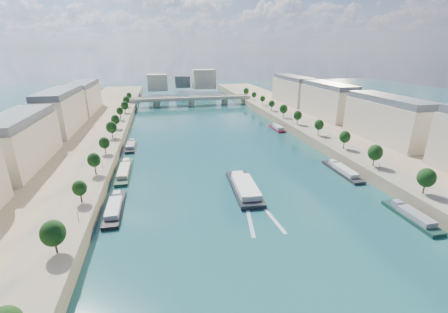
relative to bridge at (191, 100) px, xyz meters
name	(u,v)px	position (x,y,z in m)	size (l,w,h in m)	color
ground	(219,149)	(0.00, -134.48, -5.08)	(700.00, 700.00, 0.00)	#0D393C
quay_left	(71,154)	(-72.00, -134.48, -2.58)	(44.00, 520.00, 5.00)	#9E8460
quay_right	(342,137)	(72.00, -134.48, -2.58)	(44.00, 520.00, 5.00)	#9E8460
pave_left	(104,147)	(-57.00, -134.48, -0.03)	(14.00, 520.00, 0.10)	gray
pave_right	(318,134)	(57.00, -134.48, -0.03)	(14.00, 520.00, 0.10)	gray
trees_left	(107,135)	(-55.00, -132.48, 5.39)	(4.80, 268.80, 8.26)	#382B1E
trees_right	(308,121)	(55.00, -124.48, 5.39)	(4.80, 268.80, 8.26)	#382B1E
lamps_left	(110,147)	(-52.50, -144.48, 2.70)	(0.36, 200.36, 4.28)	black
lamps_right	(307,128)	(52.50, -129.48, 2.70)	(0.36, 200.36, 4.28)	black
buildings_left	(44,121)	(-85.00, -122.48, 11.37)	(16.00, 226.00, 23.20)	#BBA890
buildings_right	(353,108)	(85.00, -122.48, 11.37)	(16.00, 226.00, 23.20)	#BBA890
skyline	(186,81)	(3.19, 85.04, 9.57)	(79.00, 42.00, 22.00)	#BBA890
bridge	(191,100)	(0.00, 0.00, 0.00)	(112.00, 12.00, 8.15)	#C1B79E
tour_barge	(244,188)	(-0.06, -184.58, -3.90)	(10.12, 30.63, 4.10)	black
wake	(258,213)	(-0.06, -201.12, -5.06)	(10.75, 26.02, 0.04)	silver
moored_barges_left	(118,195)	(-45.50, -180.30, -4.24)	(5.00, 153.40, 3.60)	#1B1C3B
moored_barges_right	(361,183)	(45.50, -189.47, -4.24)	(5.00, 163.93, 3.60)	black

